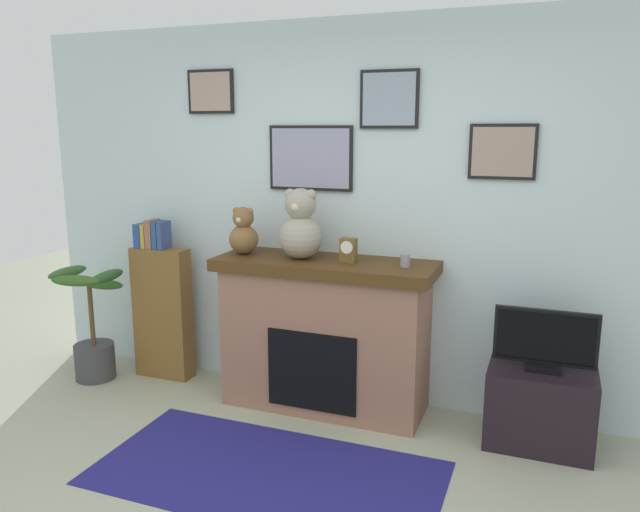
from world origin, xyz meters
name	(u,v)px	position (x,y,z in m)	size (l,w,h in m)	color
back_wall	(369,214)	(0.00, 2.00, 1.31)	(5.20, 0.15, 2.60)	silver
fireplace	(325,333)	(-0.20, 1.69, 0.52)	(1.47, 0.56, 1.03)	#966853
bookshelf	(162,307)	(-1.55, 1.74, 0.55)	(0.44, 0.16, 1.22)	brown
potted_plant	(93,335)	(-2.02, 1.50, 0.35)	(0.51, 0.50, 0.86)	#3F3F44
tv_stand	(540,408)	(1.19, 1.64, 0.24)	(0.62, 0.40, 0.48)	black
television	(545,341)	(1.19, 1.64, 0.66)	(0.58, 0.14, 0.37)	black
area_rug	(267,473)	(-0.20, 0.76, 0.00)	(1.93, 0.97, 0.01)	navy
candle_jar	(405,260)	(0.34, 1.67, 1.08)	(0.06, 0.06, 0.08)	gray
mantel_clock	(348,250)	(-0.04, 1.67, 1.11)	(0.10, 0.08, 0.16)	brown
teddy_bear_grey	(244,233)	(-0.80, 1.67, 1.18)	(0.20, 0.20, 0.33)	brown
teddy_bear_cream	(301,227)	(-0.37, 1.67, 1.25)	(0.29, 0.29, 0.47)	#A29B89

